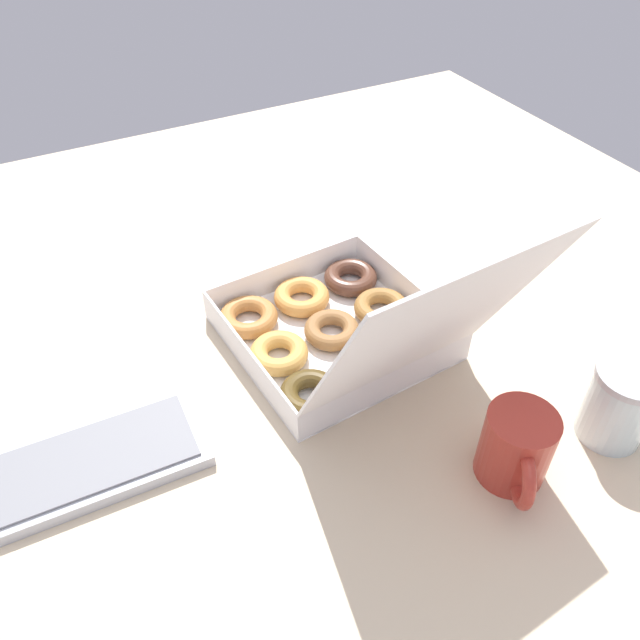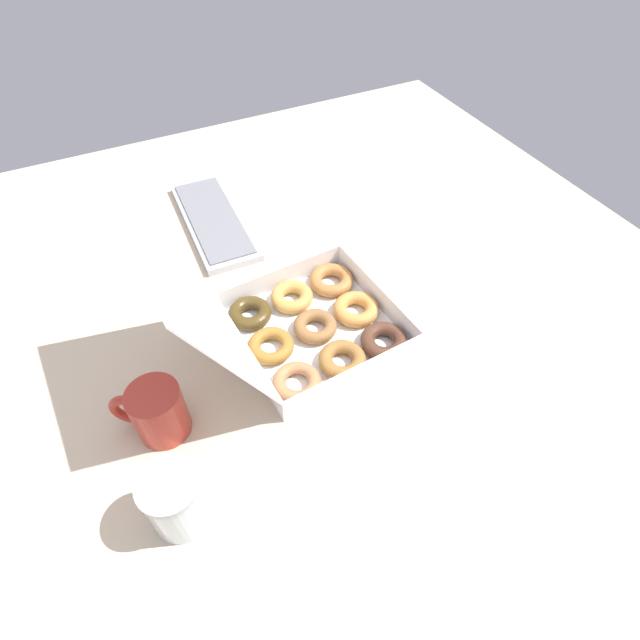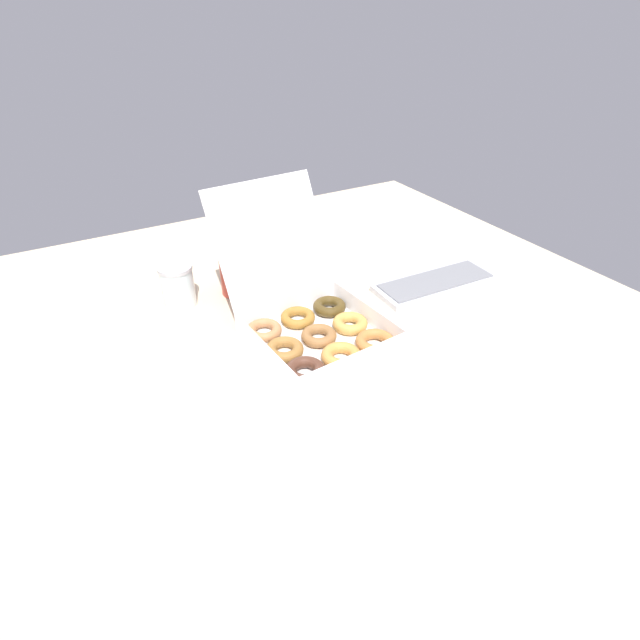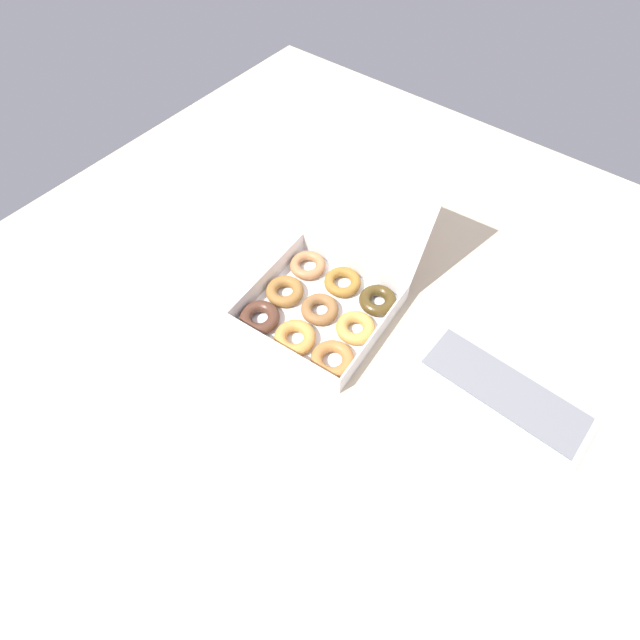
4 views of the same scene
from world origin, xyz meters
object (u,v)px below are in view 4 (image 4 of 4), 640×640
(glass_jar, at_px, (326,177))
(donut_box, at_px, (325,297))
(keyboard, at_px, (503,391))
(coffee_mug, at_px, (373,206))

(glass_jar, bearing_deg, donut_box, -52.73)
(donut_box, distance_m, keyboard, 0.44)
(donut_box, height_order, coffee_mug, donut_box)
(coffee_mug, xyz_separation_m, glass_jar, (-0.16, 0.01, 0.01))
(keyboard, bearing_deg, coffee_mug, 153.09)
(coffee_mug, bearing_deg, glass_jar, 176.34)
(keyboard, distance_m, coffee_mug, 0.58)
(keyboard, relative_size, glass_jar, 3.20)
(coffee_mug, bearing_deg, keyboard, -26.91)
(glass_jar, bearing_deg, keyboard, -21.80)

